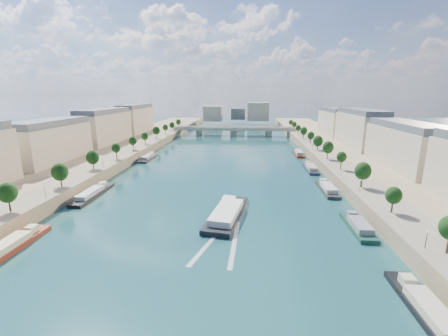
# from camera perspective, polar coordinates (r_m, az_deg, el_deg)

# --- Properties ---
(ground) EXTENTS (700.00, 700.00, 0.00)m
(ground) POSITION_cam_1_polar(r_m,az_deg,el_deg) (162.91, -0.18, 0.50)
(ground) COLOR #0B2F34
(ground) RESTS_ON ground
(quay_left) EXTENTS (44.00, 520.00, 5.00)m
(quay_left) POSITION_cam_1_polar(r_m,az_deg,el_deg) (182.89, -23.29, 1.65)
(quay_left) COLOR #9E8460
(quay_left) RESTS_ON ground
(quay_right) EXTENTS (44.00, 520.00, 5.00)m
(quay_right) POSITION_cam_1_polar(r_m,az_deg,el_deg) (172.13, 24.45, 0.81)
(quay_right) COLOR #9E8460
(quay_right) RESTS_ON ground
(pave_left) EXTENTS (14.00, 520.00, 0.10)m
(pave_left) POSITION_cam_1_polar(r_m,az_deg,el_deg) (175.90, -19.04, 2.42)
(pave_left) COLOR gray
(pave_left) RESTS_ON quay_left
(pave_right) EXTENTS (14.00, 520.00, 0.10)m
(pave_right) POSITION_cam_1_polar(r_m,az_deg,el_deg) (167.08, 19.70, 1.78)
(pave_right) COLOR gray
(pave_right) RESTS_ON quay_right
(trees_left) EXTENTS (4.80, 268.80, 8.26)m
(trees_left) POSITION_cam_1_polar(r_m,az_deg,el_deg) (175.98, -18.33, 4.28)
(trees_left) COLOR #382B1E
(trees_left) RESTS_ON ground
(trees_right) EXTENTS (4.80, 268.80, 8.26)m
(trees_right) POSITION_cam_1_polar(r_m,az_deg,el_deg) (175.13, 18.39, 4.24)
(trees_right) COLOR #382B1E
(trees_right) RESTS_ON ground
(lamps_left) EXTENTS (0.36, 200.36, 4.28)m
(lamps_left) POSITION_cam_1_polar(r_m,az_deg,el_deg) (164.62, -19.04, 2.64)
(lamps_left) COLOR black
(lamps_left) RESTS_ON ground
(lamps_right) EXTENTS (0.36, 200.36, 4.28)m
(lamps_right) POSITION_cam_1_polar(r_m,az_deg,el_deg) (170.21, 17.89, 3.08)
(lamps_right) COLOR black
(lamps_right) RESTS_ON ground
(buildings_left) EXTENTS (16.00, 226.00, 23.20)m
(buildings_left) POSITION_cam_1_polar(r_m,az_deg,el_deg) (197.39, -25.44, 6.39)
(buildings_left) COLOR #BEAE92
(buildings_left) RESTS_ON ground
(buildings_right) EXTENTS (16.00, 226.00, 23.20)m
(buildings_right) POSITION_cam_1_polar(r_m,az_deg,el_deg) (185.61, 27.46, 5.76)
(buildings_right) COLOR #BEAE92
(buildings_right) RESTS_ON ground
(skyline) EXTENTS (79.00, 42.00, 22.00)m
(skyline) POSITION_cam_1_polar(r_m,az_deg,el_deg) (378.19, 3.13, 10.49)
(skyline) COLOR #BEAE92
(skyline) RESTS_ON ground
(bridge) EXTENTS (112.00, 12.00, 8.15)m
(bridge) POSITION_cam_1_polar(r_m,az_deg,el_deg) (278.33, 1.87, 7.23)
(bridge) COLOR #C1B79E
(bridge) RESTS_ON ground
(tour_barge) EXTENTS (13.27, 31.05, 4.08)m
(tour_barge) POSITION_cam_1_polar(r_m,az_deg,el_deg) (96.01, 0.56, -8.64)
(tour_barge) COLOR black
(tour_barge) RESTS_ON ground
(wake) EXTENTS (11.69, 26.03, 0.04)m
(wake) POSITION_cam_1_polar(r_m,az_deg,el_deg) (81.58, -0.30, -13.87)
(wake) COLOR silver
(wake) RESTS_ON ground
(moored_barges_left) EXTENTS (5.00, 153.98, 3.60)m
(moored_barges_left) POSITION_cam_1_polar(r_m,az_deg,el_deg) (116.26, -26.23, -6.21)
(moored_barges_left) COLOR #162030
(moored_barges_left) RESTS_ON ground
(moored_barges_right) EXTENTS (5.00, 163.33, 3.60)m
(moored_barges_right) POSITION_cam_1_polar(r_m,az_deg,el_deg) (127.85, 19.04, -3.73)
(moored_barges_right) COLOR black
(moored_barges_right) RESTS_ON ground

